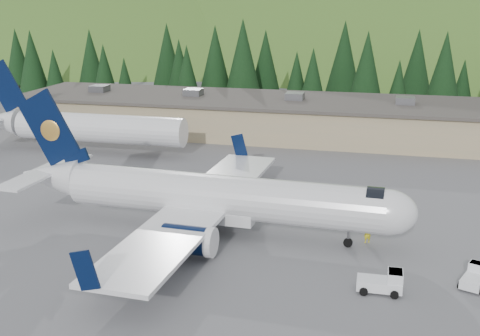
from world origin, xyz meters
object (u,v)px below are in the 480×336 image
baggage_tug_a (384,282)px  baggage_tug_c (475,277)px  terminal_building (260,115)px  ramp_worker (367,233)px  airliner (211,197)px  second_airliner (79,126)px

baggage_tug_a → baggage_tug_c: size_ratio=1.02×
terminal_building → ramp_worker: terminal_building is taller
airliner → baggage_tug_a: bearing=-25.4°
second_airliner → ramp_worker: second_airliner is taller
second_airliner → baggage_tug_c: second_airliner is taller
airliner → baggage_tug_c: (20.38, -5.01, -2.44)m
airliner → baggage_tug_a: (14.30, -7.56, -2.35)m
second_airliner → baggage_tug_a: 48.36m
second_airliner → ramp_worker: 42.52m
second_airliner → baggage_tug_a: second_airliner is taller
airliner → terminal_building: bearing=98.5°
second_airliner → terminal_building: bearing=38.8°
baggage_tug_c → terminal_building: bearing=51.1°
second_airliner → terminal_building: 25.55m
baggage_tug_a → second_airliner: bearing=141.4°
second_airliner → terminal_building: second_airliner is taller
airliner → baggage_tug_c: bearing=-11.3°
baggage_tug_a → terminal_building: bearing=111.0°
airliner → ramp_worker: size_ratio=20.36×
ramp_worker → airliner: bearing=-27.0°
baggage_tug_c → terminal_building: (-24.38, 42.96, 1.99)m
airliner → terminal_building: airliner is taller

